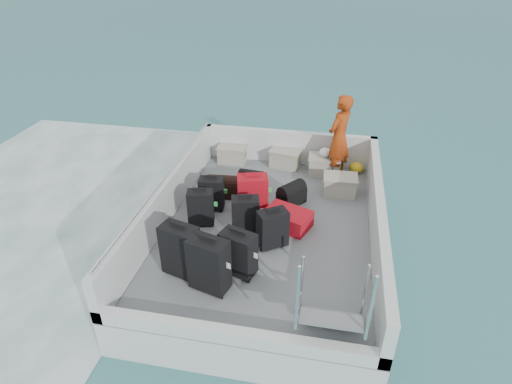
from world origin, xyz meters
TOP-DOWN VIEW (x-y plane):
  - ground at (0.00, 0.00)m, footprint 160.00×160.00m
  - wake_foam at (-4.80, 0.00)m, footprint 10.00×10.00m
  - ferry_hull at (0.00, 0.00)m, footprint 3.60×5.00m
  - deck at (0.00, 0.00)m, footprint 3.30×4.70m
  - deck_fittings at (0.35, -0.32)m, footprint 3.60×5.00m
  - suitcase_0 at (-1.01, -1.38)m, footprint 0.58×0.43m
  - suitcase_1 at (-1.10, -0.16)m, footprint 0.46×0.32m
  - suitcase_2 at (-1.06, 0.33)m, footprint 0.44×0.29m
  - suitcase_3 at (-0.53, -1.60)m, footprint 0.59×0.44m
  - suitcase_4 at (-0.33, -0.24)m, footprint 0.48×0.35m
  - suitcase_5 at (-0.33, 0.35)m, footprint 0.58×0.43m
  - suitcase_6 at (-0.22, -1.22)m, footprint 0.56×0.43m
  - suitcase_7 at (0.15, -0.52)m, footprint 0.52×0.46m
  - suitcase_8 at (0.32, 0.06)m, footprint 0.86×0.72m
  - duffel_0 at (-0.96, 0.80)m, footprint 0.62×0.35m
  - duffel_1 at (-0.52, 1.10)m, footprint 0.47×0.34m
  - duffel_2 at (0.29, 0.77)m, footprint 0.54×0.58m
  - crate_0 at (-1.15, 2.20)m, footprint 0.57×0.40m
  - crate_1 at (-0.01, 2.20)m, footprint 0.64×0.50m
  - crate_2 at (0.80, 2.01)m, footprint 0.61×0.43m
  - crate_3 at (1.13, 1.27)m, footprint 0.60×0.43m
  - yellow_bag at (1.45, 2.20)m, footprint 0.28×0.26m
  - white_bag at (0.80, 2.01)m, footprint 0.24×0.24m
  - passenger at (1.04, 1.96)m, footprint 0.66×0.74m

SIDE VIEW (x-z plane):
  - ground at x=0.00m, z-range 0.00..0.00m
  - wake_foam at x=-4.80m, z-range 0.00..0.00m
  - ferry_hull at x=0.00m, z-range 0.00..0.60m
  - deck at x=0.00m, z-range 0.60..0.62m
  - yellow_bag at x=1.45m, z-range 0.62..0.84m
  - suitcase_8 at x=0.32m, z-range 0.62..0.91m
  - duffel_0 at x=-0.96m, z-range 0.62..0.94m
  - duffel_1 at x=-0.52m, z-range 0.62..0.94m
  - duffel_2 at x=0.29m, z-range 0.62..0.94m
  - crate_0 at x=-1.15m, z-range 0.62..0.96m
  - crate_1 at x=-0.01m, z-range 0.62..0.97m
  - crate_3 at x=1.13m, z-range 0.62..0.97m
  - crate_2 at x=0.80m, z-range 0.62..0.98m
  - suitcase_2 at x=-1.06m, z-range 0.62..1.22m
  - suitcase_1 at x=-1.10m, z-range 0.62..1.25m
  - suitcase_7 at x=0.15m, z-range 0.62..1.25m
  - suitcase_4 at x=-0.33m, z-range 0.62..1.26m
  - suitcase_6 at x=-0.22m, z-range 0.62..1.29m
  - suitcase_5 at x=-0.33m, z-range 0.62..1.33m
  - deck_fittings at x=0.35m, z-range 0.54..1.44m
  - suitcase_0 at x=-1.01m, z-range 0.62..1.41m
  - suitcase_3 at x=-0.53m, z-range 0.62..1.42m
  - white_bag at x=0.80m, z-range 0.98..1.16m
  - passenger at x=1.04m, z-range 0.62..2.30m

